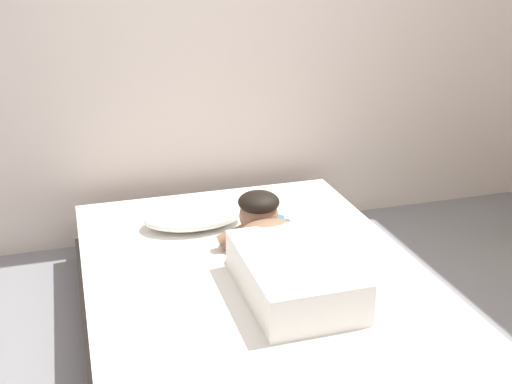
# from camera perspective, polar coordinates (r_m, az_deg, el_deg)

# --- Properties ---
(ground_plane) EXTENTS (12.68, 12.68, 0.00)m
(ground_plane) POSITION_cam_1_polar(r_m,az_deg,el_deg) (2.84, 4.66, -15.36)
(ground_plane) COLOR gray
(back_wall) EXTENTS (4.34, 0.12, 2.50)m
(back_wall) POSITION_cam_1_polar(r_m,az_deg,el_deg) (3.77, -3.53, 14.61)
(back_wall) COLOR silver
(back_wall) RESTS_ON ground
(bed) EXTENTS (1.54, 2.08, 0.33)m
(bed) POSITION_cam_1_polar(r_m,az_deg,el_deg) (2.95, -0.10, -9.92)
(bed) COLOR #4C4742
(bed) RESTS_ON ground
(pillow) EXTENTS (0.52, 0.32, 0.11)m
(pillow) POSITION_cam_1_polar(r_m,az_deg,el_deg) (3.30, -5.64, -2.13)
(pillow) COLOR white
(pillow) RESTS_ON bed
(person_lying) EXTENTS (0.43, 0.92, 0.27)m
(person_lying) POSITION_cam_1_polar(r_m,az_deg,el_deg) (2.76, 2.46, -5.84)
(person_lying) COLOR white
(person_lying) RESTS_ON bed
(coffee_cup) EXTENTS (0.12, 0.09, 0.07)m
(coffee_cup) POSITION_cam_1_polar(r_m,az_deg,el_deg) (3.23, 1.82, -2.90)
(coffee_cup) COLOR teal
(coffee_cup) RESTS_ON bed
(cell_phone) EXTENTS (0.07, 0.14, 0.01)m
(cell_phone) POSITION_cam_1_polar(r_m,az_deg,el_deg) (2.93, 3.51, -6.32)
(cell_phone) COLOR black
(cell_phone) RESTS_ON bed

